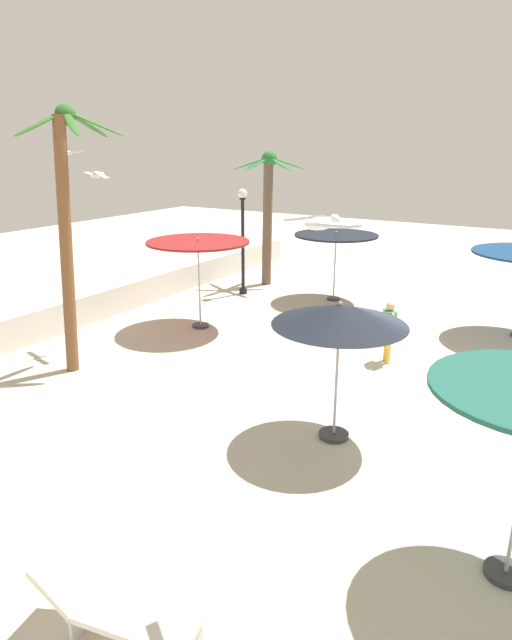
% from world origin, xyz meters
% --- Properties ---
extents(ground_plane, '(56.00, 56.00, 0.00)m').
position_xyz_m(ground_plane, '(0.00, 0.00, 0.00)').
color(ground_plane, beige).
extents(boundary_wall, '(25.20, 0.30, 0.89)m').
position_xyz_m(boundary_wall, '(0.00, 9.94, 0.44)').
color(boundary_wall, silver).
rests_on(boundary_wall, ground_plane).
extents(patio_umbrella_1, '(2.39, 2.39, 2.63)m').
position_xyz_m(patio_umbrella_1, '(-1.60, 0.80, 2.36)').
color(patio_umbrella_1, '#333338').
rests_on(patio_umbrella_1, ground_plane).
extents(patio_umbrella_3, '(2.95, 2.95, 2.68)m').
position_xyz_m(patio_umbrella_3, '(2.25, 6.79, 2.45)').
color(patio_umbrella_3, '#333338').
rests_on(patio_umbrella_3, ground_plane).
extents(patio_umbrella_4, '(2.82, 2.82, 2.42)m').
position_xyz_m(patio_umbrella_4, '(7.07, 4.61, 2.19)').
color(patio_umbrella_4, '#333338').
rests_on(patio_umbrella_4, ground_plane).
extents(palm_tree_0, '(2.69, 2.55, 4.98)m').
position_xyz_m(palm_tree_0, '(7.92, 7.78, 3.08)').
color(palm_tree_0, brown).
rests_on(palm_tree_0, ground_plane).
extents(palm_tree_1, '(2.56, 2.36, 6.05)m').
position_xyz_m(palm_tree_1, '(-1.66, 7.50, 3.71)').
color(palm_tree_1, brown).
rests_on(palm_tree_1, ground_plane).
extents(lamp_post_1, '(0.33, 0.33, 3.74)m').
position_xyz_m(lamp_post_1, '(6.13, 7.77, 2.17)').
color(lamp_post_1, black).
rests_on(lamp_post_1, ground_plane).
extents(lounge_chair_0, '(0.89, 1.96, 0.84)m').
position_xyz_m(lounge_chair_0, '(-6.85, 1.10, 0.39)').
color(lounge_chair_0, '#B7B7BC').
rests_on(lounge_chair_0, ground_plane).
extents(guest_1, '(0.47, 0.40, 1.56)m').
position_xyz_m(guest_1, '(2.50, 1.17, 0.94)').
color(guest_1, gold).
rests_on(guest_1, ground_plane).
extents(seagull_0, '(0.38, 1.21, 0.14)m').
position_xyz_m(seagull_0, '(1.14, 10.59, 4.97)').
color(seagull_0, white).
extents(seagull_1, '(0.48, 1.16, 0.16)m').
position_xyz_m(seagull_1, '(-0.10, 8.09, 4.47)').
color(seagull_1, white).
extents(seagull_2, '(0.64, 0.97, 0.14)m').
position_xyz_m(seagull_2, '(-5.38, -0.51, 4.52)').
color(seagull_2, white).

